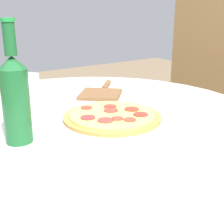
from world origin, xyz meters
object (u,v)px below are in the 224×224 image
Objects in this scene: beer_bottle at (15,96)px; pizza_paddle at (102,92)px; pizza at (112,116)px; drinking_glass at (29,94)px.

beer_bottle is 1.14× the size of pizza_paddle.
pizza is at bearing 91.05° from beer_bottle.
beer_bottle reaches higher than drinking_glass.
pizza is 2.39× the size of drinking_glass.
pizza reaches higher than pizza_paddle.
drinking_glass is at bearing 142.92° from pizza_paddle.
beer_bottle is 2.41× the size of drinking_glass.
pizza is 0.26m from drinking_glass.
drinking_glass is at bearing 152.23° from beer_bottle.
pizza_paddle is 2.11× the size of drinking_glass.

